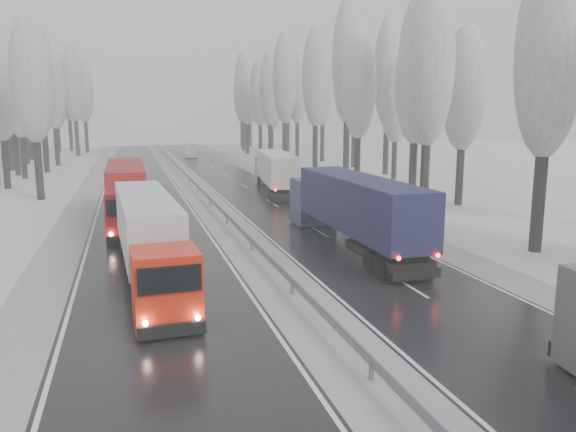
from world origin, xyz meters
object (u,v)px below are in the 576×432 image
truck_cream_box (275,169)px  truck_red_red (126,189)px  truck_red_white (148,231)px  box_truck_distant (191,150)px  truck_blue_box (351,206)px

truck_cream_box → truck_red_red: size_ratio=0.99×
truck_cream_box → truck_red_white: bearing=-108.7°
box_truck_distant → truck_red_white: 73.76m
truck_cream_box → box_truck_distant: 47.17m
truck_blue_box → truck_red_red: bearing=136.5°
truck_cream_box → truck_red_white: 28.98m
truck_blue_box → truck_cream_box: size_ratio=1.05×
truck_cream_box → truck_red_white: (-12.74, -26.02, -0.11)m
truck_red_white → truck_blue_box: bearing=11.7°
truck_blue_box → truck_red_white: 11.58m
box_truck_distant → truck_cream_box: bearing=-81.3°
truck_red_white → truck_red_red: 14.43m
truck_blue_box → truck_cream_box: bearing=86.0°
truck_cream_box → truck_red_white: size_ratio=1.05×
box_truck_distant → truck_red_red: 59.70m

